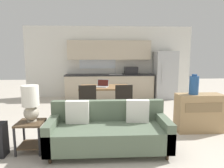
# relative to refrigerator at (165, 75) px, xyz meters

# --- Properties ---
(ground_plane) EXTENTS (20.00, 20.00, 0.00)m
(ground_plane) POSITION_rel_refrigerator_xyz_m (-2.07, -4.20, -0.88)
(ground_plane) COLOR beige
(wall_back) EXTENTS (6.40, 0.07, 2.70)m
(wall_back) POSITION_rel_refrigerator_xyz_m (-2.08, 0.43, 0.47)
(wall_back) COLOR silver
(wall_back) RESTS_ON ground_plane
(kitchen_counter) EXTENTS (3.29, 0.65, 2.15)m
(kitchen_counter) POSITION_rel_refrigerator_xyz_m (-2.06, 0.13, -0.04)
(kitchen_counter) COLOR beige
(kitchen_counter) RESTS_ON ground_plane
(refrigerator) EXTENTS (0.77, 0.79, 1.76)m
(refrigerator) POSITION_rel_refrigerator_xyz_m (0.00, 0.00, 0.00)
(refrigerator) COLOR #B7BABC
(refrigerator) RESTS_ON ground_plane
(dining_table) EXTENTS (1.34, 0.85, 0.78)m
(dining_table) POSITION_rel_refrigerator_xyz_m (-2.30, -1.99, -0.18)
(dining_table) COLOR olive
(dining_table) RESTS_ON ground_plane
(couch) EXTENTS (2.02, 0.80, 0.85)m
(couch) POSITION_rel_refrigerator_xyz_m (-2.27, -4.07, -0.54)
(couch) COLOR #3D2D1E
(couch) RESTS_ON ground_plane
(side_table) EXTENTS (0.43, 0.43, 0.52)m
(side_table) POSITION_rel_refrigerator_xyz_m (-3.59, -4.06, -0.53)
(side_table) COLOR brown
(side_table) RESTS_ON ground_plane
(table_lamp) EXTENTS (0.28, 0.28, 0.62)m
(table_lamp) POSITION_rel_refrigerator_xyz_m (-3.57, -4.02, -0.03)
(table_lamp) COLOR #B2A893
(table_lamp) RESTS_ON side_table
(credenza) EXTENTS (0.96, 0.39, 0.81)m
(credenza) POSITION_rel_refrigerator_xyz_m (-0.30, -3.33, -0.47)
(credenza) COLOR tan
(credenza) RESTS_ON ground_plane
(vase) EXTENTS (0.19, 0.19, 0.42)m
(vase) POSITION_rel_refrigerator_xyz_m (-0.45, -3.34, 0.13)
(vase) COLOR #234C84
(vase) RESTS_ON credenza
(dining_chair_near_right) EXTENTS (0.43, 0.43, 0.95)m
(dining_chair_near_right) POSITION_rel_refrigerator_xyz_m (-1.87, -2.74, -0.36)
(dining_chair_near_right) COLOR black
(dining_chair_near_right) RESTS_ON ground_plane
(dining_chair_near_left) EXTENTS (0.47, 0.47, 0.95)m
(dining_chair_near_left) POSITION_rel_refrigerator_xyz_m (-2.72, -2.74, -0.36)
(dining_chair_near_left) COLOR black
(dining_chair_near_left) RESTS_ON ground_plane
(laptop) EXTENTS (0.39, 0.34, 0.20)m
(laptop) POSITION_rel_refrigerator_xyz_m (-2.36, -2.04, -0.06)
(laptop) COLOR #B7BABC
(laptop) RESTS_ON dining_table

